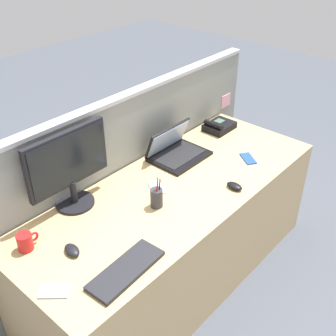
{
  "coord_description": "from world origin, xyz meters",
  "views": [
    {
      "loc": [
        -1.5,
        -1.27,
        2.12
      ],
      "look_at": [
        0.0,
        0.05,
        0.83
      ],
      "focal_mm": 44.67,
      "sensor_mm": 36.0,
      "label": 1
    }
  ],
  "objects": [
    {
      "name": "cubicle_divider",
      "position": [
        0.0,
        0.42,
        0.59
      ],
      "size": [
        2.4,
        0.07,
        1.17
      ],
      "color": "gray",
      "rests_on": "ground_plane"
    },
    {
      "name": "laptop",
      "position": [
        0.28,
        0.23,
        0.75
      ],
      "size": [
        0.36,
        0.28,
        0.2
      ],
      "color": "black",
      "rests_on": "desk"
    },
    {
      "name": "desk",
      "position": [
        0.0,
        0.0,
        0.35
      ],
      "size": [
        2.0,
        0.76,
        0.71
      ],
      "primitive_type": "cube",
      "color": "tan",
      "rests_on": "ground_plane"
    },
    {
      "name": "desk_phone",
      "position": [
        0.77,
        0.24,
        0.74
      ],
      "size": [
        0.22,
        0.16,
        0.08
      ],
      "color": "black",
      "rests_on": "desk"
    },
    {
      "name": "cell_phone_white_slab",
      "position": [
        -0.07,
        0.08,
        0.71
      ],
      "size": [
        0.13,
        0.15,
        0.01
      ],
      "primitive_type": "cube",
      "rotation": [
        0.0,
        0.0,
        -0.5
      ],
      "color": "silver",
      "rests_on": "desk"
    },
    {
      "name": "cell_phone_blue_case",
      "position": [
        0.56,
        -0.14,
        0.71
      ],
      "size": [
        0.13,
        0.15,
        0.01
      ],
      "primitive_type": "cube",
      "rotation": [
        0.0,
        0.0,
        -0.61
      ],
      "color": "blue",
      "rests_on": "desk"
    },
    {
      "name": "computer_mouse_left_hand",
      "position": [
        -0.71,
        0.02,
        0.73
      ],
      "size": [
        0.08,
        0.11,
        0.03
      ],
      "primitive_type": "ellipsoid",
      "rotation": [
        0.0,
        0.0,
        -0.18
      ],
      "color": "black",
      "rests_on": "desk"
    },
    {
      "name": "desktop_monitor",
      "position": [
        -0.47,
        0.32,
        0.96
      ],
      "size": [
        0.49,
        0.21,
        0.44
      ],
      "color": "black",
      "rests_on": "desk"
    },
    {
      "name": "keyboard_main",
      "position": [
        -0.63,
        -0.25,
        0.72
      ],
      "size": [
        0.39,
        0.17,
        0.02
      ],
      "primitive_type": "cube",
      "rotation": [
        0.0,
        0.0,
        0.06
      ],
      "color": "#232328",
      "rests_on": "desk"
    },
    {
      "name": "computer_mouse_right_hand",
      "position": [
        0.23,
        -0.26,
        0.73
      ],
      "size": [
        0.07,
        0.1,
        0.03
      ],
      "primitive_type": "ellipsoid",
      "rotation": [
        0.0,
        0.0,
        -0.06
      ],
      "color": "black",
      "rests_on": "desk"
    },
    {
      "name": "ground_plane",
      "position": [
        0.0,
        0.0,
        0.0
      ],
      "size": [
        10.0,
        10.0,
        0.0
      ],
      "primitive_type": "plane",
      "color": "#4C515B"
    },
    {
      "name": "pen_cup",
      "position": [
        -0.19,
        -0.03,
        0.77
      ],
      "size": [
        0.07,
        0.07,
        0.19
      ],
      "color": "#333338",
      "rests_on": "desk"
    },
    {
      "name": "cell_phone_silver_slab",
      "position": [
        -0.91,
        -0.11,
        0.71
      ],
      "size": [
        0.14,
        0.14,
        0.01
      ],
      "primitive_type": "cube",
      "rotation": [
        0.0,
        0.0,
        0.74
      ],
      "color": "#B7BAC1",
      "rests_on": "desk"
    },
    {
      "name": "coffee_mug",
      "position": [
        -0.84,
        0.21,
        0.75
      ],
      "size": [
        0.11,
        0.07,
        0.09
      ],
      "color": "red",
      "rests_on": "desk"
    }
  ]
}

